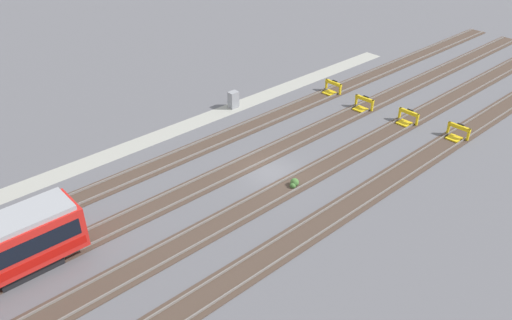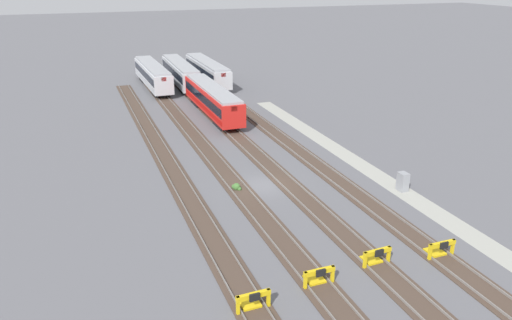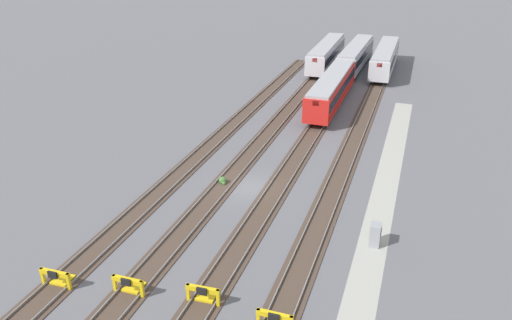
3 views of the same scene
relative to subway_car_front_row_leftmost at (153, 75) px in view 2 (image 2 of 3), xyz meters
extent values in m
plane|color=#5B5B60|center=(-42.10, -2.22, -2.04)|extent=(400.00, 400.00, 0.00)
cube|color=#9E9E93|center=(-42.10, -12.85, -2.04)|extent=(54.00, 2.00, 0.01)
cube|color=#47382D|center=(-42.10, -8.87, -2.01)|extent=(90.00, 2.23, 0.06)
cube|color=slate|center=(-42.10, -8.15, -1.90)|extent=(90.00, 0.07, 0.15)
cube|color=slate|center=(-42.10, -9.58, -1.90)|extent=(90.00, 0.07, 0.15)
cube|color=#47382D|center=(-42.10, -4.44, -2.01)|extent=(90.00, 2.24, 0.06)
cube|color=slate|center=(-42.10, -3.72, -1.90)|extent=(90.00, 0.07, 0.15)
cube|color=slate|center=(-42.10, -5.16, -1.90)|extent=(90.00, 0.07, 0.15)
cube|color=#47382D|center=(-42.10, -0.01, -2.01)|extent=(90.00, 2.24, 0.06)
cube|color=slate|center=(-42.10, 0.71, -1.90)|extent=(90.00, 0.07, 0.15)
cube|color=slate|center=(-42.10, -0.73, -1.90)|extent=(90.00, 0.07, 0.15)
cube|color=#47382D|center=(-42.10, 4.42, -2.01)|extent=(90.00, 2.23, 0.06)
cube|color=slate|center=(-42.10, 5.14, -1.90)|extent=(90.00, 0.07, 0.15)
cube|color=slate|center=(-42.10, 3.70, -1.90)|extent=(90.00, 0.07, 0.15)
cube|color=silver|center=(0.00, 0.00, 0.01)|extent=(18.04, 3.04, 2.70)
cube|color=black|center=(0.00, 0.00, 0.33)|extent=(17.32, 3.07, 1.08)
cube|color=#B2B5BA|center=(0.00, 0.00, -0.75)|extent=(17.68, 3.07, 0.54)
cube|color=#999BA0|center=(0.00, 0.00, 1.51)|extent=(17.49, 2.76, 0.30)
cube|color=red|center=(8.96, 0.12, 1.01)|extent=(0.09, 0.70, 0.56)
cube|color=red|center=(-8.96, -0.12, 1.01)|extent=(0.09, 0.70, 0.56)
cube|color=black|center=(5.58, 0.08, -1.69)|extent=(3.63, 2.29, 0.70)
cube|color=black|center=(-5.58, -0.08, -1.69)|extent=(3.63, 2.29, 0.70)
cube|color=silver|center=(0.20, -4.48, 0.01)|extent=(18.05, 3.16, 2.70)
cube|color=black|center=(0.20, -4.48, 0.33)|extent=(17.33, 3.19, 1.08)
cube|color=#B2B5BA|center=(0.20, -4.48, -0.75)|extent=(17.69, 3.18, 0.54)
cube|color=#999BA0|center=(0.20, -4.48, 1.51)|extent=(17.51, 2.87, 0.30)
cube|color=red|center=(9.16, -4.66, 1.01)|extent=(0.09, 0.70, 0.56)
cube|color=red|center=(-8.75, -4.30, 1.01)|extent=(0.09, 0.70, 0.56)
cube|color=black|center=(5.78, -4.59, -1.69)|extent=(3.64, 2.31, 0.70)
cube|color=black|center=(-5.38, -4.37, -1.69)|extent=(3.64, 2.31, 0.70)
cube|color=silver|center=(0.02, -8.89, 0.01)|extent=(18.01, 2.90, 2.70)
cube|color=black|center=(0.02, -8.89, 0.33)|extent=(17.29, 2.93, 1.08)
cube|color=#B2B5BA|center=(0.02, -8.89, -0.75)|extent=(17.65, 2.92, 0.54)
cube|color=#999BA0|center=(0.02, -8.89, 1.51)|extent=(17.47, 2.61, 0.30)
cube|color=red|center=(8.98, -8.84, 1.01)|extent=(0.08, 0.70, 0.56)
cube|color=red|center=(-8.94, -8.93, 1.01)|extent=(0.08, 0.70, 0.56)
cube|color=black|center=(5.60, -8.86, -1.69)|extent=(3.61, 2.26, 0.70)
cube|color=black|center=(-5.56, -8.91, -1.69)|extent=(3.61, 2.26, 0.70)
cube|color=red|center=(-18.72, -4.43, 0.01)|extent=(18.00, 2.81, 2.70)
cube|color=black|center=(-18.72, -4.43, 0.33)|extent=(17.28, 2.85, 1.08)
cube|color=#B70F0A|center=(-18.72, -4.43, -0.75)|extent=(17.64, 2.84, 0.54)
cube|color=#999BA0|center=(-18.72, -4.43, 1.51)|extent=(17.46, 2.53, 0.30)
cube|color=red|center=(-9.76, -4.42, 1.01)|extent=(0.08, 0.70, 0.56)
cube|color=red|center=(-27.68, -4.44, 1.01)|extent=(0.08, 0.70, 0.56)
cube|color=black|center=(-13.14, -4.42, -1.69)|extent=(3.60, 2.24, 0.70)
cube|color=black|center=(-24.30, -4.43, -1.69)|extent=(3.60, 2.24, 0.70)
cube|color=gold|center=(-56.94, -7.97, -1.46)|extent=(0.18, 0.18, 1.15)
cube|color=gold|center=(-56.92, -9.77, -1.46)|extent=(0.18, 0.18, 1.15)
cube|color=gold|center=(-56.93, -8.87, -1.04)|extent=(0.25, 2.00, 0.30)
cube|color=gold|center=(-56.38, -8.86, -1.95)|extent=(1.11, 1.09, 0.18)
cube|color=black|center=(-57.11, -8.87, -1.04)|extent=(0.12, 0.60, 0.44)
cube|color=gold|center=(-56.29, -3.54, -1.46)|extent=(0.19, 0.19, 1.15)
cube|color=gold|center=(-56.20, -5.34, -1.46)|extent=(0.19, 0.19, 1.15)
cube|color=gold|center=(-56.25, -4.44, -1.04)|extent=(0.34, 2.01, 0.30)
cube|color=gold|center=(-55.70, -4.41, -1.95)|extent=(1.15, 1.14, 0.18)
cube|color=black|center=(-56.43, -4.45, -1.04)|extent=(0.15, 0.61, 0.44)
cube|color=gold|center=(-56.93, 0.89, -1.46)|extent=(0.18, 0.18, 1.15)
cube|color=gold|center=(-56.91, -0.91, -1.46)|extent=(0.18, 0.18, 1.15)
cube|color=gold|center=(-56.92, -0.01, -1.04)|extent=(0.26, 2.00, 0.30)
cube|color=gold|center=(-56.37, 0.00, -1.95)|extent=(1.11, 1.09, 0.18)
cube|color=black|center=(-57.10, -0.01, -1.04)|extent=(0.13, 0.60, 0.44)
cube|color=gold|center=(-57.75, 5.32, -1.46)|extent=(0.19, 0.19, 1.15)
cube|color=gold|center=(-57.69, 3.52, -1.46)|extent=(0.19, 0.19, 1.15)
cube|color=gold|center=(-57.72, 4.42, -1.04)|extent=(0.30, 2.01, 0.30)
cube|color=gold|center=(-57.17, 4.44, -1.95)|extent=(1.13, 1.11, 0.18)
cube|color=black|center=(-57.90, 4.41, -1.04)|extent=(0.14, 0.60, 0.44)
cube|color=gray|center=(-47.17, -12.94, -1.24)|extent=(0.90, 0.70, 1.60)
cube|color=#333338|center=(-47.17, -13.30, -1.00)|extent=(0.70, 0.04, 0.36)
sphere|color=#427033|center=(-42.11, 0.17, -1.76)|extent=(0.64, 0.64, 0.64)
sphere|color=#427033|center=(-41.81, 0.29, -1.86)|extent=(0.44, 0.44, 0.44)
sphere|color=#427033|center=(-42.33, -0.01, -1.90)|extent=(0.36, 0.36, 0.36)
camera|label=1|loc=(-19.88, 20.70, 18.98)|focal=35.00mm
camera|label=2|loc=(-78.96, 12.25, 15.49)|focal=35.00mm
camera|label=3|loc=(-76.47, -14.48, 17.22)|focal=35.00mm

